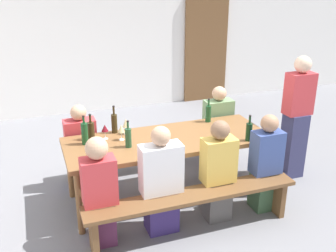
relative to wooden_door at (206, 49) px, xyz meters
The scene contains 22 objects.
ground_plane 4.06m from the wooden_door, 121.08° to the right, with size 24.00×24.00×0.00m, color slate.
back_wall 2.10m from the wooden_door, behind, with size 14.00×0.20×3.20m, color white.
wooden_door is the anchor object (origin of this frame).
tasting_table 3.94m from the wooden_door, 121.08° to the right, with size 2.32×0.88×0.75m.
bench_near 4.62m from the wooden_door, 116.29° to the right, with size 2.22×0.30×0.45m.
bench_far 3.38m from the wooden_door, 127.72° to the right, with size 2.22×0.30×0.45m.
wine_bottle_0 4.34m from the wooden_door, 132.46° to the right, with size 0.07×0.07×0.33m.
wine_bottle_1 4.21m from the wooden_door, 132.56° to the right, with size 0.08×0.08×0.30m.
wine_bottle_2 3.91m from the wooden_door, 107.88° to the right, with size 0.07×0.07×0.30m.
wine_bottle_3 4.25m from the wooden_door, 126.10° to the right, with size 0.07×0.07×0.30m.
wine_bottle_4 3.33m from the wooden_door, 114.35° to the right, with size 0.07×0.07×0.30m.
wine_bottle_5 3.93m from the wooden_door, 130.57° to the right, with size 0.07×0.07×0.33m.
wine_glass_0 4.14m from the wooden_door, 130.68° to the right, with size 0.08×0.08×0.17m.
wine_glass_1 4.10m from the wooden_door, 128.11° to the right, with size 0.07×0.07×0.18m.
wine_glass_2 3.92m from the wooden_door, 128.42° to the right, with size 0.08×0.08×0.19m.
seated_guest_near_0 4.94m from the wooden_door, 126.55° to the right, with size 0.32×0.24×1.13m.
seated_guest_near_1 4.60m from the wooden_door, 120.34° to the right, with size 0.42×0.24×1.15m.
seated_guest_near_2 4.32m from the wooden_door, 113.05° to the right, with size 0.35×0.24×1.13m.
seated_guest_near_3 4.13m from the wooden_door, 105.58° to the right, with size 0.33×0.24×1.12m.
seated_guest_far_0 4.07m from the wooden_door, 136.62° to the right, with size 0.37×0.24×1.06m.
seated_guest_far_1 3.02m from the wooden_door, 111.58° to the right, with size 0.38×0.24×1.11m.
standing_host 3.43m from the wooden_door, 95.48° to the right, with size 0.34×0.24×1.58m.
Camera 1 is at (-1.41, -3.89, 2.53)m, focal length 42.53 mm.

